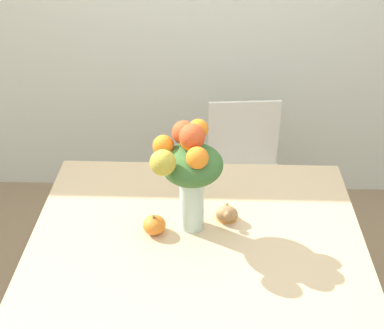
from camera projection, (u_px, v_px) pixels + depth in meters
dining_table at (197, 257)px, 2.14m from camera, size 1.32×1.12×0.76m
flower_vase at (190, 167)px, 2.01m from camera, size 0.27×0.27×0.47m
pumpkin at (154, 225)px, 2.12m from camera, size 0.09×0.09×0.08m
turkey_figurine at (227, 212)px, 2.19m from camera, size 0.09×0.12×0.07m
dining_chair_near_window at (245, 177)px, 3.00m from camera, size 0.46×0.46×0.87m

